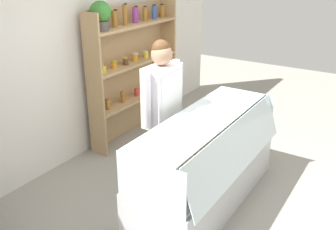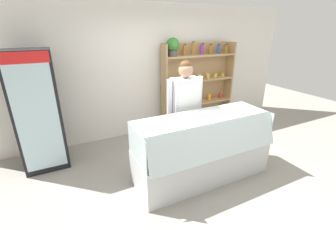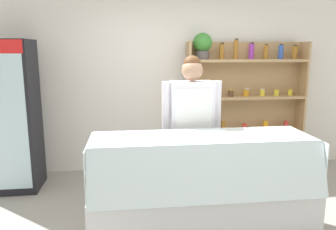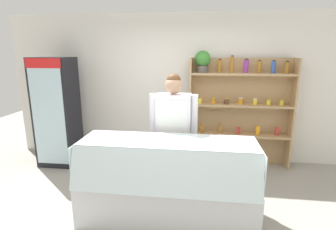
{
  "view_description": "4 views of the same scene",
  "coord_description": "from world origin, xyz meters",
  "views": [
    {
      "loc": [
        -3.3,
        -1.58,
        2.5
      ],
      "look_at": [
        -0.0,
        0.54,
        0.86
      ],
      "focal_mm": 40.0,
      "sensor_mm": 36.0,
      "label": 1
    },
    {
      "loc": [
        -1.94,
        -2.5,
        2.2
      ],
      "look_at": [
        -0.39,
        0.63,
        0.85
      ],
      "focal_mm": 24.0,
      "sensor_mm": 36.0,
      "label": 2
    },
    {
      "loc": [
        -0.81,
        -2.9,
        1.8
      ],
      "look_at": [
        -0.37,
        0.64,
        1.09
      ],
      "focal_mm": 35.0,
      "sensor_mm": 36.0,
      "label": 3
    },
    {
      "loc": [
        0.24,
        -2.88,
        2.02
      ],
      "look_at": [
        -0.21,
        0.64,
        1.16
      ],
      "focal_mm": 28.0,
      "sensor_mm": 36.0,
      "label": 4
    }
  ],
  "objects": [
    {
      "name": "shop_clerk",
      "position": [
        -0.13,
        0.54,
        1.04
      ],
      "size": [
        0.65,
        0.25,
        1.74
      ],
      "color": "#383D51",
      "rests_on": "ground"
    },
    {
      "name": "shelving_unit",
      "position": [
        0.84,
        1.75,
        1.15
      ],
      "size": [
        1.77,
        0.29,
        2.04
      ],
      "color": "tan",
      "rests_on": "ground"
    },
    {
      "name": "back_wall",
      "position": [
        0.0,
        1.99,
        1.35
      ],
      "size": [
        6.8,
        0.1,
        2.7
      ],
      "primitive_type": "cube",
      "color": "white",
      "rests_on": "ground"
    },
    {
      "name": "ground_plane",
      "position": [
        0.0,
        0.0,
        0.0
      ],
      "size": [
        12.0,
        12.0,
        0.0
      ],
      "primitive_type": "plane",
      "color": "gray"
    },
    {
      "name": "deli_display_case",
      "position": [
        -0.14,
        -0.04,
        0.31
      ],
      "size": [
        2.09,
        0.8,
        1.01
      ],
      "color": "silver",
      "rests_on": "ground"
    }
  ]
}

